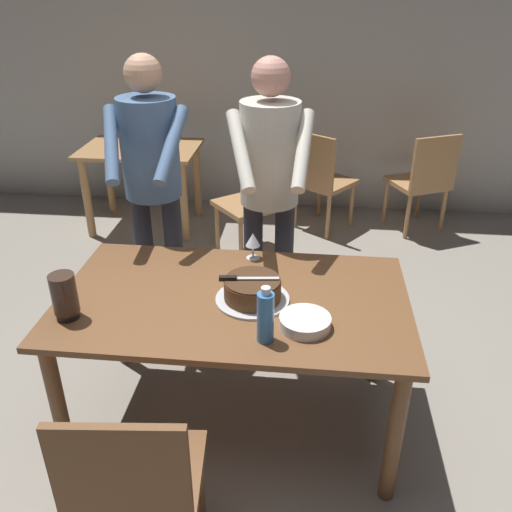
% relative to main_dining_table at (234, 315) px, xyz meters
% --- Properties ---
extents(ground_plane, '(14.00, 14.00, 0.00)m').
position_rel_main_dining_table_xyz_m(ground_plane, '(0.00, 0.00, -0.65)').
color(ground_plane, gray).
extents(back_wall, '(10.00, 0.12, 2.70)m').
position_rel_main_dining_table_xyz_m(back_wall, '(0.00, 3.03, 0.70)').
color(back_wall, '#BCB7AD').
rests_on(back_wall, ground_plane).
extents(main_dining_table, '(1.62, 0.94, 0.75)m').
position_rel_main_dining_table_xyz_m(main_dining_table, '(0.00, 0.00, 0.00)').
color(main_dining_table, brown).
rests_on(main_dining_table, ground_plane).
extents(cake_on_platter, '(0.34, 0.34, 0.11)m').
position_rel_main_dining_table_xyz_m(cake_on_platter, '(0.09, -0.02, 0.15)').
color(cake_on_platter, silver).
rests_on(cake_on_platter, main_dining_table).
extents(cake_knife, '(0.27, 0.05, 0.02)m').
position_rel_main_dining_table_xyz_m(cake_knife, '(0.02, -0.03, 0.22)').
color(cake_knife, silver).
rests_on(cake_knife, cake_on_platter).
extents(plate_stack, '(0.22, 0.22, 0.05)m').
position_rel_main_dining_table_xyz_m(plate_stack, '(0.34, -0.20, 0.13)').
color(plate_stack, white).
rests_on(plate_stack, main_dining_table).
extents(wine_glass_near, '(0.08, 0.08, 0.14)m').
position_rel_main_dining_table_xyz_m(wine_glass_near, '(0.05, 0.39, 0.21)').
color(wine_glass_near, silver).
rests_on(wine_glass_near, main_dining_table).
extents(water_bottle, '(0.07, 0.07, 0.25)m').
position_rel_main_dining_table_xyz_m(water_bottle, '(0.18, -0.31, 0.22)').
color(water_bottle, '#387AC6').
rests_on(water_bottle, main_dining_table).
extents(hurricane_lamp, '(0.11, 0.11, 0.21)m').
position_rel_main_dining_table_xyz_m(hurricane_lamp, '(-0.69, -0.24, 0.21)').
color(hurricane_lamp, black).
rests_on(hurricane_lamp, main_dining_table).
extents(person_cutting_cake, '(0.46, 0.57, 1.72)m').
position_rel_main_dining_table_xyz_m(person_cutting_cake, '(0.11, 0.68, 0.43)').
color(person_cutting_cake, '#2D2D38').
rests_on(person_cutting_cake, ground_plane).
extents(person_standing_beside, '(0.47, 0.56, 1.72)m').
position_rel_main_dining_table_xyz_m(person_standing_beside, '(-0.56, 0.71, 0.43)').
color(person_standing_beside, '#2D2D38').
rests_on(person_standing_beside, ground_plane).
extents(chair_near_side, '(0.48, 0.48, 0.90)m').
position_rel_main_dining_table_xyz_m(chair_near_side, '(-0.23, -0.85, -0.15)').
color(chair_near_side, brown).
rests_on(chair_near_side, ground_plane).
extents(background_table, '(1.00, 0.70, 0.74)m').
position_rel_main_dining_table_xyz_m(background_table, '(-1.16, 2.33, -0.07)').
color(background_table, tan).
rests_on(background_table, ground_plane).
extents(background_chair_0, '(0.59, 0.59, 0.90)m').
position_rel_main_dining_table_xyz_m(background_chair_0, '(1.30, 2.47, -0.15)').
color(background_chair_0, tan).
rests_on(background_chair_0, ground_plane).
extents(background_chair_1, '(0.62, 0.62, 0.90)m').
position_rel_main_dining_table_xyz_m(background_chair_1, '(-0.11, 1.93, -0.15)').
color(background_chair_1, tan).
rests_on(background_chair_1, ground_plane).
extents(background_chair_2, '(0.62, 0.62, 0.90)m').
position_rel_main_dining_table_xyz_m(background_chair_2, '(0.41, 2.41, -0.15)').
color(background_chair_2, tan).
rests_on(background_chair_2, ground_plane).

